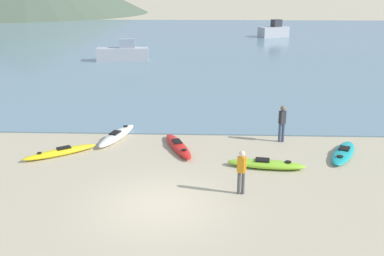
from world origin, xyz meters
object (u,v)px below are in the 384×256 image
at_px(moored_boat_0, 274,31).
at_px(kayak_on_sand_0, 60,152).
at_px(kayak_on_sand_3, 266,164).
at_px(person_near_waterline, 282,121).
at_px(kayak_on_sand_4, 117,135).
at_px(person_near_foreground, 241,169).
at_px(kayak_on_sand_1, 178,146).
at_px(moored_boat_3, 123,53).
at_px(kayak_on_sand_2, 343,153).

bearing_deg(moored_boat_0, kayak_on_sand_0, -108.86).
bearing_deg(kayak_on_sand_3, person_near_waterline, 71.33).
bearing_deg(moored_boat_0, kayak_on_sand_4, -107.29).
bearing_deg(person_near_foreground, kayak_on_sand_1, 119.84).
distance_m(moored_boat_0, moored_boat_3, 26.32).
xyz_separation_m(kayak_on_sand_3, kayak_on_sand_4, (-6.75, 3.28, 0.01)).
xyz_separation_m(kayak_on_sand_4, person_near_foreground, (5.57, -5.68, 0.76)).
bearing_deg(moored_boat_3, kayak_on_sand_3, -67.49).
xyz_separation_m(kayak_on_sand_3, person_near_waterline, (1.08, 3.19, 0.84)).
relative_size(person_near_waterline, moored_boat_0, 0.40).
bearing_deg(kayak_on_sand_4, moored_boat_0, 72.71).
height_order(kayak_on_sand_3, person_near_waterline, person_near_waterline).
relative_size(kayak_on_sand_2, person_near_waterline, 1.81).
bearing_deg(kayak_on_sand_2, kayak_on_sand_3, -157.11).
height_order(kayak_on_sand_1, person_near_foreground, person_near_foreground).
bearing_deg(person_near_foreground, person_near_waterline, 67.96).
bearing_deg(kayak_on_sand_1, kayak_on_sand_0, -169.28).
bearing_deg(kayak_on_sand_3, moored_boat_3, 112.51).
bearing_deg(kayak_on_sand_3, kayak_on_sand_2, 22.89).
height_order(kayak_on_sand_2, person_near_foreground, person_near_foreground).
relative_size(kayak_on_sand_0, kayak_on_sand_2, 0.93).
bearing_deg(kayak_on_sand_1, kayak_on_sand_4, 157.50).
height_order(kayak_on_sand_2, person_near_waterline, person_near_waterline).
bearing_deg(kayak_on_sand_0, person_near_waterline, 12.13).
distance_m(kayak_on_sand_1, kayak_on_sand_2, 7.26).
bearing_deg(kayak_on_sand_2, kayak_on_sand_1, 175.73).
xyz_separation_m(kayak_on_sand_0, moored_boat_3, (-1.72, 24.30, 0.64)).
bearing_deg(kayak_on_sand_1, moored_boat_3, 106.23).
relative_size(person_near_foreground, moored_boat_3, 0.33).
relative_size(moored_boat_0, moored_boat_3, 0.89).
relative_size(kayak_on_sand_0, person_near_waterline, 1.69).
xyz_separation_m(person_near_foreground, moored_boat_3, (-9.33, 27.76, -0.16)).
relative_size(kayak_on_sand_1, moored_boat_3, 0.69).
relative_size(kayak_on_sand_1, moored_boat_0, 0.78).
xyz_separation_m(kayak_on_sand_2, kayak_on_sand_3, (-3.52, -1.48, 0.03)).
height_order(kayak_on_sand_4, moored_boat_3, moored_boat_3).
distance_m(kayak_on_sand_0, kayak_on_sand_2, 12.31).
bearing_deg(kayak_on_sand_0, kayak_on_sand_2, 1.96).
relative_size(kayak_on_sand_0, moored_boat_3, 0.60).
height_order(kayak_on_sand_0, moored_boat_0, moored_boat_0).
relative_size(kayak_on_sand_4, person_near_foreground, 2.12).
bearing_deg(kayak_on_sand_1, kayak_on_sand_2, -4.27).
distance_m(kayak_on_sand_2, moored_boat_3, 27.70).
height_order(kayak_on_sand_0, kayak_on_sand_2, kayak_on_sand_0).
height_order(kayak_on_sand_0, kayak_on_sand_4, kayak_on_sand_4).
height_order(kayak_on_sand_1, kayak_on_sand_4, kayak_on_sand_4).
bearing_deg(kayak_on_sand_1, kayak_on_sand_3, -28.56).
bearing_deg(person_near_waterline, kayak_on_sand_0, -167.87).
xyz_separation_m(kayak_on_sand_0, kayak_on_sand_3, (8.79, -1.06, 0.01)).
relative_size(person_near_waterline, moored_boat_3, 0.35).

